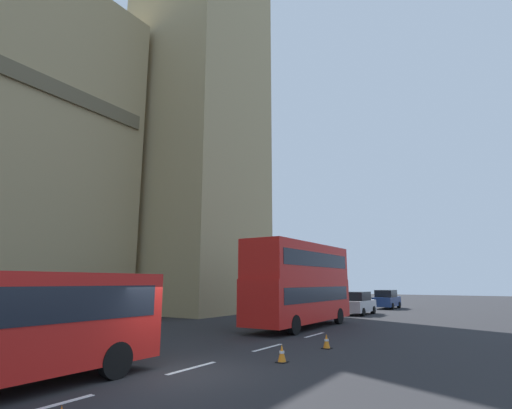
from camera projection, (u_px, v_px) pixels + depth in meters
The scene contains 7 objects.
ground_plane at pixel (172, 374), 11.45m from camera, with size 160.00×160.00×0.00m, color #262628.
lane_centre_marking at pixel (133, 384), 10.28m from camera, with size 25.20×0.16×0.01m.
double_decker_bus at pixel (301, 281), 23.46m from camera, with size 9.72×2.54×4.90m.
sedan_lead at pixel (358, 303), 32.29m from camera, with size 4.40×1.86×1.85m.
sedan_trailing at pixel (387, 299), 39.51m from camera, with size 4.40×1.86×1.85m.
traffic_cone_middle at pixel (282, 354), 13.08m from camera, with size 0.36×0.36×0.58m.
traffic_cone_east at pixel (327, 341), 15.79m from camera, with size 0.36×0.36×0.58m.
Camera 1 is at (-8.92, -8.70, 2.65)m, focal length 27.28 mm.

